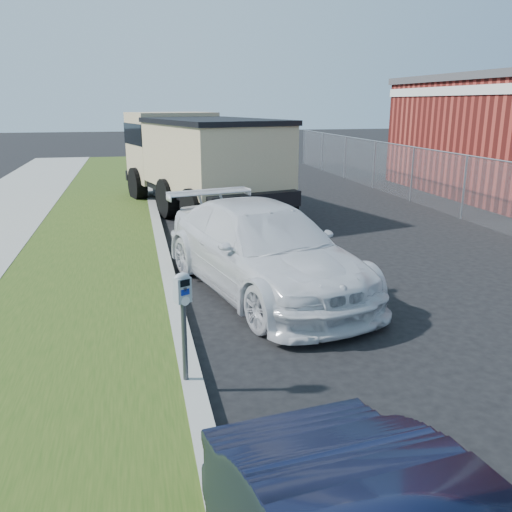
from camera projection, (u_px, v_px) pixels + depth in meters
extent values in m
plane|color=black|center=(367.00, 336.00, 7.74)|extent=(120.00, 120.00, 0.00)
cube|color=gray|center=(173.00, 298.00, 9.04)|extent=(0.25, 50.00, 0.15)
cube|color=#233E10|center=(73.00, 306.00, 8.71)|extent=(3.00, 50.00, 0.13)
plane|color=slate|center=(464.00, 188.00, 15.33)|extent=(0.00, 30.00, 30.00)
cylinder|color=gray|center=(467.00, 155.00, 15.09)|extent=(0.04, 30.00, 0.04)
cylinder|color=gray|center=(464.00, 188.00, 15.33)|extent=(0.06, 0.06, 1.80)
cylinder|color=gray|center=(412.00, 174.00, 18.15)|extent=(0.06, 0.06, 1.80)
cylinder|color=gray|center=(374.00, 165.00, 20.96)|extent=(0.06, 0.06, 1.80)
cylinder|color=gray|center=(345.00, 157.00, 23.78)|extent=(0.06, 0.06, 1.80)
cylinder|color=gray|center=(322.00, 152.00, 26.59)|extent=(0.06, 0.06, 1.80)
cylinder|color=gray|center=(304.00, 147.00, 29.41)|extent=(0.06, 0.06, 1.80)
cube|color=silver|center=(499.00, 89.00, 15.85)|extent=(0.06, 14.00, 0.30)
cylinder|color=#3F4247|center=(185.00, 343.00, 6.10)|extent=(0.08, 0.08, 0.95)
cube|color=gray|center=(182.00, 290.00, 5.93)|extent=(0.20, 0.18, 0.29)
ellipsoid|color=gray|center=(182.00, 278.00, 5.89)|extent=(0.21, 0.18, 0.11)
cube|color=black|center=(185.00, 283.00, 5.85)|extent=(0.11, 0.06, 0.08)
cube|color=navy|center=(185.00, 292.00, 5.88)|extent=(0.10, 0.05, 0.07)
cylinder|color=silver|center=(186.00, 301.00, 5.91)|extent=(0.10, 0.05, 0.10)
cube|color=#3F4247|center=(185.00, 290.00, 5.88)|extent=(0.04, 0.02, 0.05)
imported|color=silver|center=(263.00, 248.00, 9.49)|extent=(3.35, 5.59, 1.52)
cube|color=black|center=(202.00, 184.00, 16.53)|extent=(4.33, 7.70, 0.40)
cube|color=tan|center=(172.00, 147.00, 18.51)|extent=(3.12, 2.68, 2.28)
cube|color=black|center=(172.00, 133.00, 18.38)|extent=(3.16, 2.71, 0.68)
cube|color=tan|center=(214.00, 155.00, 15.50)|extent=(3.89, 5.34, 1.82)
cube|color=black|center=(213.00, 121.00, 15.24)|extent=(4.03, 5.48, 0.14)
cube|color=black|center=(163.00, 173.00, 19.71)|extent=(2.69, 0.88, 0.34)
cylinder|color=black|center=(138.00, 185.00, 18.15)|extent=(0.65, 1.20, 1.14)
cylinder|color=black|center=(210.00, 180.00, 19.32)|extent=(0.65, 1.20, 1.14)
cylinder|color=black|center=(168.00, 198.00, 15.53)|extent=(0.65, 1.20, 1.14)
cylinder|color=black|center=(249.00, 192.00, 16.71)|extent=(0.65, 1.20, 1.14)
cylinder|color=black|center=(194.00, 210.00, 13.78)|extent=(0.65, 1.20, 1.14)
cylinder|color=black|center=(283.00, 202.00, 14.96)|extent=(0.65, 1.20, 1.14)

